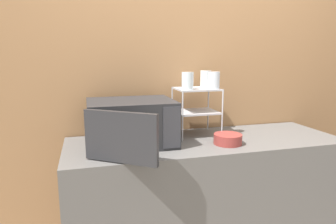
# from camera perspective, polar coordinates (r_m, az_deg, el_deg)

# --- Properties ---
(wall_back) EXTENTS (8.00, 0.06, 2.60)m
(wall_back) POSITION_cam_1_polar(r_m,az_deg,el_deg) (2.32, 4.06, 5.92)
(wall_back) COLOR #9E7047
(wall_back) RESTS_ON ground_plane
(counter) EXTENTS (1.86, 0.64, 0.93)m
(counter) POSITION_cam_1_polar(r_m,az_deg,el_deg) (2.23, 6.99, -16.86)
(counter) COLOR #595654
(counter) RESTS_ON ground_plane
(microwave) EXTENTS (0.56, 0.69, 0.29)m
(microwave) POSITION_cam_1_polar(r_m,az_deg,el_deg) (1.91, -7.10, -2.09)
(microwave) COLOR #262628
(microwave) RESTS_ON counter
(dish_rack) EXTENTS (0.30, 0.26, 0.34)m
(dish_rack) POSITION_cam_1_polar(r_m,az_deg,el_deg) (2.13, 5.45, 2.05)
(dish_rack) COLOR #B2B2B7
(dish_rack) RESTS_ON counter
(glass_front_left) EXTENTS (0.08, 0.08, 0.12)m
(glass_front_left) POSITION_cam_1_polar(r_m,az_deg,el_deg) (2.01, 3.75, 5.94)
(glass_front_left) COLOR silver
(glass_front_left) RESTS_ON dish_rack
(glass_back_right) EXTENTS (0.08, 0.08, 0.12)m
(glass_back_right) POSITION_cam_1_polar(r_m,az_deg,el_deg) (2.22, 7.20, 6.33)
(glass_back_right) COLOR silver
(glass_back_right) RESTS_ON dish_rack
(glass_front_right) EXTENTS (0.08, 0.08, 0.12)m
(glass_front_right) POSITION_cam_1_polar(r_m,az_deg,el_deg) (2.08, 8.74, 6.00)
(glass_front_right) COLOR silver
(glass_front_right) RESTS_ON dish_rack
(bowl) EXTENTS (0.18, 0.18, 0.07)m
(bowl) POSITION_cam_1_polar(r_m,az_deg,el_deg) (1.97, 11.32, -5.10)
(bowl) COLOR maroon
(bowl) RESTS_ON counter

